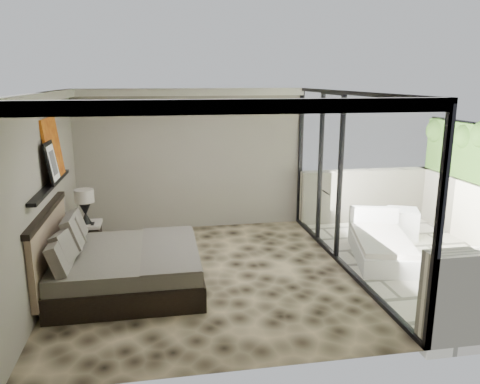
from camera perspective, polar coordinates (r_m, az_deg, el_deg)
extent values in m
plane|color=black|center=(7.41, -4.20, -10.10)|extent=(5.00, 5.00, 0.00)
cube|color=silver|center=(6.79, -4.61, 12.00)|extent=(4.50, 5.00, 0.02)
cube|color=gray|center=(9.40, -5.90, 3.90)|extent=(4.50, 0.02, 2.80)
cube|color=gray|center=(7.12, -22.64, -0.25)|extent=(0.02, 5.00, 2.80)
cube|color=white|center=(7.52, 12.93, 1.16)|extent=(0.08, 5.00, 2.80)
cube|color=beige|center=(8.61, 21.74, -8.04)|extent=(3.00, 5.00, 0.12)
cube|color=black|center=(7.18, -22.08, 0.74)|extent=(0.12, 2.20, 0.05)
cube|color=black|center=(7.12, -13.33, -9.94)|extent=(2.06, 1.96, 0.35)
cube|color=#5B584C|center=(7.01, -13.46, -7.80)|extent=(2.00, 1.90, 0.22)
cube|color=#4C4842|center=(6.95, -8.64, -6.76)|extent=(0.78, 1.94, 0.03)
cube|color=#856E54|center=(7.09, -22.19, -6.28)|extent=(0.08, 2.06, 0.98)
cube|color=black|center=(8.72, -18.05, -5.34)|extent=(0.60, 0.60, 0.49)
cone|color=black|center=(8.60, -18.26, -3.09)|extent=(0.19, 0.19, 0.17)
cone|color=black|center=(8.55, -18.35, -2.00)|extent=(0.19, 0.19, 0.17)
cylinder|color=beige|center=(8.49, -18.47, -0.45)|extent=(0.33, 0.33, 0.23)
cube|color=#BA5510|center=(7.51, -21.87, 4.97)|extent=(0.13, 0.90, 0.90)
cube|color=black|center=(7.13, -21.97, 3.33)|extent=(0.11, 0.50, 0.60)
cube|color=white|center=(9.53, 19.18, -3.61)|extent=(0.72, 0.72, 0.55)
cube|color=silver|center=(8.32, 16.87, -6.81)|extent=(1.30, 1.92, 0.31)
cube|color=beige|center=(8.26, 16.96, -5.53)|extent=(1.23, 1.80, 0.09)
cube|color=silver|center=(8.98, 15.98, -2.93)|extent=(0.88, 0.35, 0.38)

